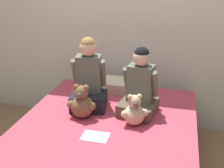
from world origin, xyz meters
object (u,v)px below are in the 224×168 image
bed (103,156)px  child_on_left (89,80)px  pillow_at_headboard (123,86)px  sign_card (95,136)px  teddy_bear_held_by_right_child (134,112)px  child_on_right (140,87)px  teddy_bear_held_by_left_child (82,104)px

bed → child_on_left: size_ratio=3.01×
pillow_at_headboard → sign_card: pillow_at_headboard is taller
teddy_bear_held_by_right_child → child_on_left: bearing=131.2°
child_on_right → pillow_at_headboard: size_ratio=1.26×
teddy_bear_held_by_left_child → sign_card: bearing=-56.0°
child_on_right → teddy_bear_held_by_left_child: 0.53m
bed → child_on_left: 0.69m
sign_card → teddy_bear_held_by_left_child: bearing=126.4°
bed → sign_card: size_ratio=9.51×
pillow_at_headboard → sign_card: (-0.03, -0.93, -0.05)m
child_on_left → pillow_at_headboard: 0.54m
pillow_at_headboard → sign_card: 0.94m
sign_card → child_on_left: bearing=112.8°
child_on_left → teddy_bear_held_by_right_child: child_on_left is taller
bed → teddy_bear_held_by_left_child: 0.48m
child_on_left → pillow_at_headboard: bearing=51.8°
bed → child_on_right: 0.68m
bed → child_on_right: child_on_right is taller
child_on_right → teddy_bear_held_by_right_child: 0.27m
child_on_left → pillow_at_headboard: size_ratio=1.38×
child_on_left → teddy_bear_held_by_left_child: child_on_left is taller
teddy_bear_held_by_right_child → sign_card: 0.39m
teddy_bear_held_by_left_child → sign_card: size_ratio=1.47×
bed → teddy_bear_held_by_right_child: (0.23, 0.16, 0.37)m
child_on_left → teddy_bear_held_by_right_child: size_ratio=2.40×
teddy_bear_held_by_right_child → pillow_at_headboard: 0.71m
pillow_at_headboard → teddy_bear_held_by_left_child: bearing=-109.8°
teddy_bear_held_by_right_child → pillow_at_headboard: size_ratio=0.58×
child_on_right → pillow_at_headboard: 0.52m
bed → child_on_right: (0.24, 0.40, 0.50)m
teddy_bear_held_by_right_child → pillow_at_headboard: bearing=86.8°
bed → teddy_bear_held_by_right_child: 0.47m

